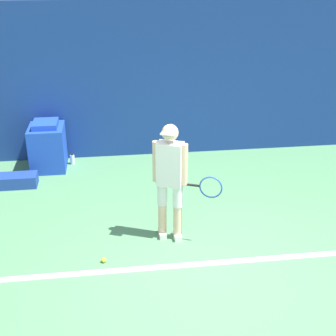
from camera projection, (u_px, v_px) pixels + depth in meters
ground_plane at (215, 274)px, 5.86m from camera, size 24.00×24.00×0.00m
back_wall at (170, 80)px, 9.01m from camera, size 24.00×0.10×2.98m
court_baseline at (212, 263)px, 6.05m from camera, size 21.60×0.10×0.01m
tennis_player at (171, 177)px, 6.27m from camera, size 0.89×0.46×1.68m
tennis_ball at (104, 260)px, 6.07m from camera, size 0.07×0.07×0.07m
covered_chair at (48, 146)px, 8.72m from camera, size 0.63×0.75×0.92m
equipment_bag at (18, 181)px, 8.11m from camera, size 0.65×0.34×0.21m
water_bottle at (72, 159)px, 9.02m from camera, size 0.08×0.08×0.20m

